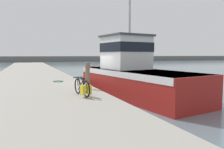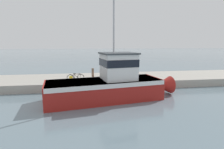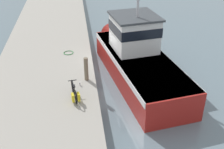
# 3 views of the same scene
# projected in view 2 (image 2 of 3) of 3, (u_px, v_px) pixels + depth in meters

# --- Properties ---
(ground_plane) EXTENTS (320.00, 320.00, 0.00)m
(ground_plane) POSITION_uv_depth(u_px,v_px,m) (123.00, 94.00, 15.91)
(ground_plane) COLOR slate
(dock_pier) EXTENTS (6.03, 80.00, 0.79)m
(dock_pier) POSITION_uv_depth(u_px,v_px,m) (115.00, 80.00, 20.05)
(dock_pier) COLOR #A39E93
(dock_pier) RESTS_ON ground_plane
(fishing_boat_main) EXTENTS (4.51, 11.04, 9.62)m
(fishing_boat_main) POSITION_uv_depth(u_px,v_px,m) (111.00, 83.00, 14.17)
(fishing_boat_main) COLOR maroon
(fishing_boat_main) RESTS_ON ground_plane
(bicycle_touring) EXTENTS (0.57, 1.71, 0.78)m
(bicycle_touring) POSITION_uv_depth(u_px,v_px,m) (74.00, 78.00, 17.50)
(bicycle_touring) COLOR black
(bicycle_touring) RESTS_ON dock_pier
(mooring_post) EXTENTS (0.23, 0.23, 1.37)m
(mooring_post) POSITION_uv_depth(u_px,v_px,m) (93.00, 75.00, 17.04)
(mooring_post) COLOR #756651
(mooring_post) RESTS_ON dock_pier
(hose_coil) EXTENTS (0.66, 0.66, 0.04)m
(hose_coil) POSITION_uv_depth(u_px,v_px,m) (127.00, 79.00, 18.69)
(hose_coil) COLOR #197A2D
(hose_coil) RESTS_ON dock_pier
(water_bottle_on_curb) EXTENTS (0.08, 0.08, 0.21)m
(water_bottle_on_curb) POSITION_uv_depth(u_px,v_px,m) (87.00, 80.00, 17.44)
(water_bottle_on_curb) COLOR silver
(water_bottle_on_curb) RESTS_ON dock_pier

